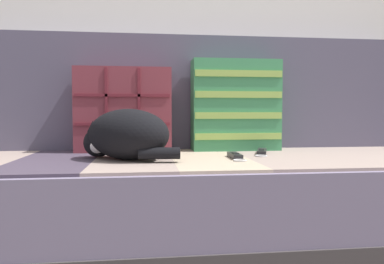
# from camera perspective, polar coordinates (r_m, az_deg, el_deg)

# --- Properties ---
(couch) EXTENTS (2.13, 0.86, 0.44)m
(couch) POSITION_cam_1_polar(r_m,az_deg,el_deg) (1.55, 2.14, -11.82)
(couch) COLOR #3D3838
(couch) RESTS_ON ground_plane
(sofa_backrest) EXTENTS (2.09, 0.14, 0.54)m
(sofa_backrest) POSITION_cam_1_polar(r_m,az_deg,el_deg) (1.86, 0.37, 5.97)
(sofa_backrest) COLOR #514C60
(sofa_backrest) RESTS_ON couch
(throw_pillow_quilted) EXTENTS (0.42, 0.14, 0.37)m
(throw_pillow_quilted) POSITION_cam_1_polar(r_m,az_deg,el_deg) (1.70, -10.37, 3.35)
(throw_pillow_quilted) COLOR brown
(throw_pillow_quilted) RESTS_ON couch
(throw_pillow_striped) EXTENTS (0.40, 0.14, 0.42)m
(throw_pillow_striped) POSITION_cam_1_polar(r_m,az_deg,el_deg) (1.75, 6.64, 4.06)
(throw_pillow_striped) COLOR #3D8956
(throw_pillow_striped) RESTS_ON couch
(sleeping_cat) EXTENTS (0.39, 0.35, 0.19)m
(sleeping_cat) POSITION_cam_1_polar(r_m,az_deg,el_deg) (1.40, -10.20, -0.55)
(sleeping_cat) COLOR black
(sleeping_cat) RESTS_ON couch
(game_remote_near) EXTENTS (0.05, 0.18, 0.02)m
(game_remote_near) POSITION_cam_1_polar(r_m,az_deg,el_deg) (1.43, 6.60, -3.65)
(game_remote_near) COLOR black
(game_remote_near) RESTS_ON couch
(game_remote_far) EXTENTS (0.11, 0.21, 0.02)m
(game_remote_far) POSITION_cam_1_polar(r_m,az_deg,el_deg) (1.60, 10.60, -2.99)
(game_remote_far) COLOR black
(game_remote_far) RESTS_ON couch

